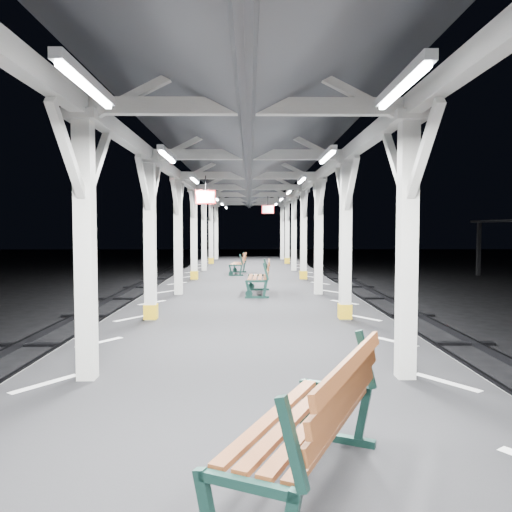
{
  "coord_description": "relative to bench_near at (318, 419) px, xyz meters",
  "views": [
    {
      "loc": [
        0.04,
        -8.19,
        2.89
      ],
      "look_at": [
        0.19,
        4.21,
        2.2
      ],
      "focal_mm": 35.0,
      "sensor_mm": 36.0,
      "label": 1
    }
  ],
  "objects": [
    {
      "name": "ground",
      "position": [
        -0.52,
        4.76,
        -1.55
      ],
      "size": [
        120.0,
        120.0,
        0.0
      ],
      "primitive_type": "plane",
      "color": "black",
      "rests_on": "ground"
    },
    {
      "name": "platform",
      "position": [
        -0.52,
        4.76,
        -1.05
      ],
      "size": [
        6.0,
        50.0,
        1.0
      ],
      "primitive_type": "cube",
      "color": "black",
      "rests_on": "ground"
    },
    {
      "name": "hazard_stripes_left",
      "position": [
        -2.97,
        4.76,
        -0.55
      ],
      "size": [
        1.0,
        48.0,
        0.01
      ],
      "primitive_type": "cube",
      "color": "silver",
      "rests_on": "platform"
    },
    {
      "name": "hazard_stripes_right",
      "position": [
        1.93,
        4.76,
        -0.55
      ],
      "size": [
        1.0,
        48.0,
        0.01
      ],
      "primitive_type": "cube",
      "color": "silver",
      "rests_on": "platform"
    },
    {
      "name": "canopy",
      "position": [
        -0.52,
        4.74,
        3.01
      ],
      "size": [
        5.4,
        49.0,
        4.65
      ],
      "color": "silver",
      "rests_on": "platform"
    },
    {
      "name": "bench_near",
      "position": [
        0.0,
        0.0,
        0.0
      ],
      "size": [
        1.43,
        2.02,
        1.03
      ],
      "rotation": [
        0.0,
        0.0,
        -0.43
      ],
      "color": "#13302B",
      "rests_on": "platform"
    },
    {
      "name": "bench_mid",
      "position": [
        -0.15,
        10.78,
        -0.03
      ],
      "size": [
        0.75,
        1.83,
        0.98
      ],
      "rotation": [
        0.0,
        0.0,
        -0.04
      ],
      "color": "#13302B",
      "rests_on": "platform"
    },
    {
      "name": "bench_far",
      "position": [
        -0.88,
        17.04,
        -0.08
      ],
      "size": [
        0.72,
        1.66,
        0.88
      ],
      "rotation": [
        0.0,
        0.0,
        -0.07
      ],
      "color": "#13302B",
      "rests_on": "platform"
    }
  ]
}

